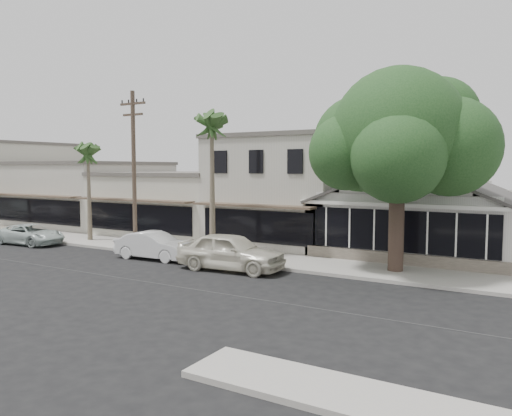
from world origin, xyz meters
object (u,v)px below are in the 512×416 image
Objects in this scene: utility_pole at (134,167)px; car_1 at (154,246)px; car_2 at (30,234)px; car_0 at (231,252)px; shade_tree at (398,139)px.

utility_pole is 4.85m from car_1.
car_1 is at bearing -92.38° from car_2.
utility_pole is 1.74× the size of car_0.
utility_pole is at bearing -171.92° from shade_tree.
utility_pole is 0.98× the size of shade_tree.
car_0 is at bearing -93.90° from car_2.
car_0 is (7.39, -1.39, -3.91)m from utility_pole.
utility_pole is at bearing 62.55° from car_1.
shade_tree is (11.74, 3.08, 5.34)m from car_1.
shade_tree is at bearing 8.08° from utility_pole.
utility_pole is at bearing -84.16° from car_2.
car_2 is (-10.05, -0.16, -0.08)m from car_1.
shade_tree is at bearing -67.34° from car_0.
car_0 is 1.13× the size of car_2.
car_1 is at bearing -24.12° from utility_pole.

